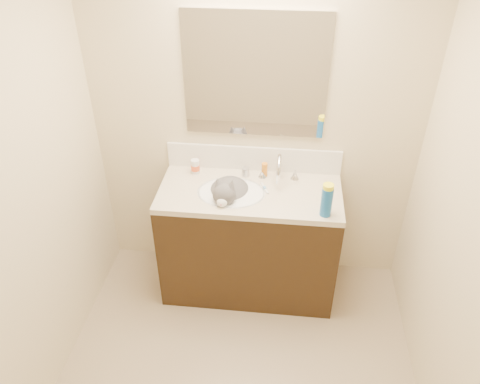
% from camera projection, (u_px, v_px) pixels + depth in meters
% --- Properties ---
extents(room_shell, '(2.24, 2.54, 2.52)m').
position_uv_depth(room_shell, '(230.00, 199.00, 1.91)').
color(room_shell, beige).
rests_on(room_shell, ground).
extents(vanity_cabinet, '(1.20, 0.55, 0.82)m').
position_uv_depth(vanity_cabinet, '(249.00, 243.00, 3.32)').
color(vanity_cabinet, black).
rests_on(vanity_cabinet, ground).
extents(counter_slab, '(1.20, 0.55, 0.04)m').
position_uv_depth(counter_slab, '(250.00, 193.00, 3.08)').
color(counter_slab, beige).
rests_on(counter_slab, vanity_cabinet).
extents(basin, '(0.45, 0.36, 0.14)m').
position_uv_depth(basin, '(231.00, 201.00, 3.09)').
color(basin, white).
rests_on(basin, vanity_cabinet).
extents(faucet, '(0.28, 0.20, 0.21)m').
position_uv_depth(faucet, '(279.00, 170.00, 3.11)').
color(faucet, silver).
rests_on(faucet, counter_slab).
extents(cat, '(0.33, 0.41, 0.32)m').
position_uv_depth(cat, '(229.00, 195.00, 3.08)').
color(cat, '#4E4C4E').
rests_on(cat, basin).
extents(backsplash, '(1.20, 0.02, 0.18)m').
position_uv_depth(backsplash, '(254.00, 159.00, 3.23)').
color(backsplash, white).
rests_on(backsplash, counter_slab).
extents(mirror, '(0.90, 0.02, 0.80)m').
position_uv_depth(mirror, '(255.00, 76.00, 2.89)').
color(mirror, white).
rests_on(mirror, room_shell).
extents(pill_bottle, '(0.07, 0.07, 0.10)m').
position_uv_depth(pill_bottle, '(195.00, 167.00, 3.21)').
color(pill_bottle, silver).
rests_on(pill_bottle, counter_slab).
extents(pill_label, '(0.08, 0.08, 0.04)m').
position_uv_depth(pill_label, '(195.00, 167.00, 3.22)').
color(pill_label, '#ED5927').
rests_on(pill_label, pill_bottle).
extents(silver_jar, '(0.06, 0.06, 0.06)m').
position_uv_depth(silver_jar, '(246.00, 172.00, 3.20)').
color(silver_jar, '#B7B7BC').
rests_on(silver_jar, counter_slab).
extents(amber_bottle, '(0.05, 0.05, 0.10)m').
position_uv_depth(amber_bottle, '(264.00, 170.00, 3.18)').
color(amber_bottle, orange).
rests_on(amber_bottle, counter_slab).
extents(toothbrush, '(0.06, 0.12, 0.01)m').
position_uv_depth(toothbrush, '(265.00, 188.00, 3.08)').
color(toothbrush, silver).
rests_on(toothbrush, counter_slab).
extents(toothbrush_head, '(0.02, 0.03, 0.01)m').
position_uv_depth(toothbrush_head, '(265.00, 188.00, 3.08)').
color(toothbrush_head, '#619CCF').
rests_on(toothbrush_head, counter_slab).
extents(spray_can, '(0.08, 0.08, 0.19)m').
position_uv_depth(spray_can, '(327.00, 202.00, 2.80)').
color(spray_can, '#185CAA').
rests_on(spray_can, counter_slab).
extents(spray_cap, '(0.08, 0.08, 0.04)m').
position_uv_depth(spray_cap, '(328.00, 187.00, 2.74)').
color(spray_cap, '#FFF41A').
rests_on(spray_cap, spray_can).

